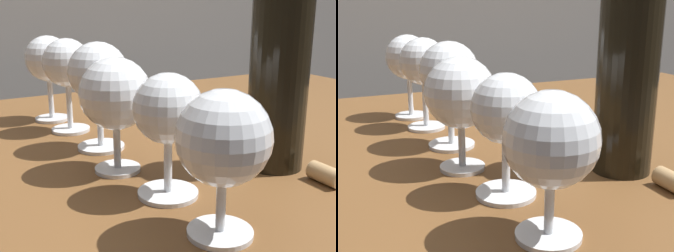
% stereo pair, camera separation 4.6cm
% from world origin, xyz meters
% --- Properties ---
extents(dining_table, '(1.43, 0.81, 0.76)m').
position_xyz_m(dining_table, '(0.00, 0.00, 0.67)').
color(dining_table, brown).
rests_on(dining_table, ground_plane).
extents(wine_glass_chardonnay, '(0.09, 0.09, 0.14)m').
position_xyz_m(wine_glass_chardonnay, '(-0.04, -0.28, 0.86)').
color(wine_glass_chardonnay, white).
rests_on(wine_glass_chardonnay, dining_table).
extents(wine_glass_port, '(0.08, 0.08, 0.14)m').
position_xyz_m(wine_glass_port, '(-0.04, -0.19, 0.86)').
color(wine_glass_port, white).
rests_on(wine_glass_port, dining_table).
extents(wine_glass_merlot, '(0.09, 0.09, 0.14)m').
position_xyz_m(wine_glass_merlot, '(-0.06, -0.09, 0.86)').
color(wine_glass_merlot, white).
rests_on(wine_glass_merlot, dining_table).
extents(wine_glass_amber, '(0.08, 0.08, 0.15)m').
position_xyz_m(wine_glass_amber, '(-0.04, 0.00, 0.87)').
color(wine_glass_amber, white).
rests_on(wine_glass_amber, dining_table).
extents(wine_glass_white, '(0.08, 0.08, 0.15)m').
position_xyz_m(wine_glass_white, '(-0.06, 0.11, 0.87)').
color(wine_glass_white, white).
rests_on(wine_glass_white, dining_table).
extents(wine_glass_rose, '(0.08, 0.08, 0.15)m').
position_xyz_m(wine_glass_rose, '(-0.06, 0.19, 0.87)').
color(wine_glass_rose, white).
rests_on(wine_glass_rose, dining_table).
extents(wine_bottle, '(0.07, 0.07, 0.32)m').
position_xyz_m(wine_bottle, '(0.13, -0.17, 0.90)').
color(wine_bottle, black).
rests_on(wine_bottle, dining_table).
extents(cork, '(0.02, 0.04, 0.02)m').
position_xyz_m(cork, '(0.14, -0.25, 0.78)').
color(cork, tan).
rests_on(cork, dining_table).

